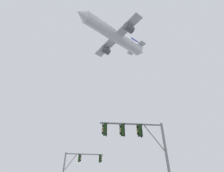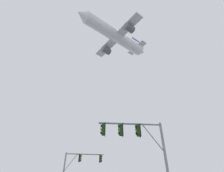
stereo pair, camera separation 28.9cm
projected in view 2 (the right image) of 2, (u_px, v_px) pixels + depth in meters
name	position (u px, v px, depth m)	size (l,w,h in m)	color
signal_pole_near	(138.00, 141.00, 13.22)	(5.14, 0.64, 6.59)	gray
signal_pole_far	(78.00, 166.00, 22.38)	(5.08, 0.85, 6.57)	gray
airplane	(115.00, 35.00, 52.49)	(22.38, 18.06, 6.98)	white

